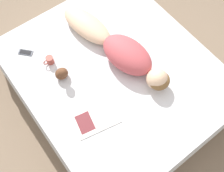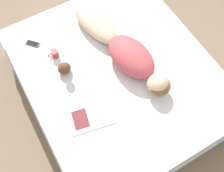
{
  "view_description": "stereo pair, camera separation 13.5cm",
  "coord_description": "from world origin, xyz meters",
  "px_view_note": "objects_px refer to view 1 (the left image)",
  "views": [
    {
      "loc": [
        0.8,
        1.0,
        2.8
      ],
      "look_at": [
        0.16,
        0.15,
        0.61
      ],
      "focal_mm": 42.0,
      "sensor_mm": 36.0,
      "label": 1
    },
    {
      "loc": [
        0.69,
        1.08,
        2.8
      ],
      "look_at": [
        0.16,
        0.15,
        0.61
      ],
      "focal_mm": 42.0,
      "sensor_mm": 36.0,
      "label": 2
    }
  ],
  "objects_px": {
    "open_magazine": "(95,118)",
    "person": "(118,48)",
    "coffee_mug": "(50,60)",
    "cell_phone": "(26,52)"
  },
  "relations": [
    {
      "from": "open_magazine",
      "to": "person",
      "type": "bearing_deg",
      "value": -132.13
    },
    {
      "from": "person",
      "to": "coffee_mug",
      "type": "xyz_separation_m",
      "value": [
        0.59,
        -0.32,
        -0.06
      ]
    },
    {
      "from": "open_magazine",
      "to": "coffee_mug",
      "type": "xyz_separation_m",
      "value": [
        0.01,
        -0.75,
        0.04
      ]
    },
    {
      "from": "cell_phone",
      "to": "person",
      "type": "bearing_deg",
      "value": 99.37
    },
    {
      "from": "coffee_mug",
      "to": "person",
      "type": "bearing_deg",
      "value": 151.41
    },
    {
      "from": "person",
      "to": "open_magazine",
      "type": "distance_m",
      "value": 0.73
    },
    {
      "from": "cell_phone",
      "to": "coffee_mug",
      "type": "bearing_deg",
      "value": 76.76
    },
    {
      "from": "person",
      "to": "coffee_mug",
      "type": "distance_m",
      "value": 0.68
    },
    {
      "from": "cell_phone",
      "to": "open_magazine",
      "type": "bearing_deg",
      "value": 56.18
    },
    {
      "from": "open_magazine",
      "to": "coffee_mug",
      "type": "height_order",
      "value": "coffee_mug"
    }
  ]
}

